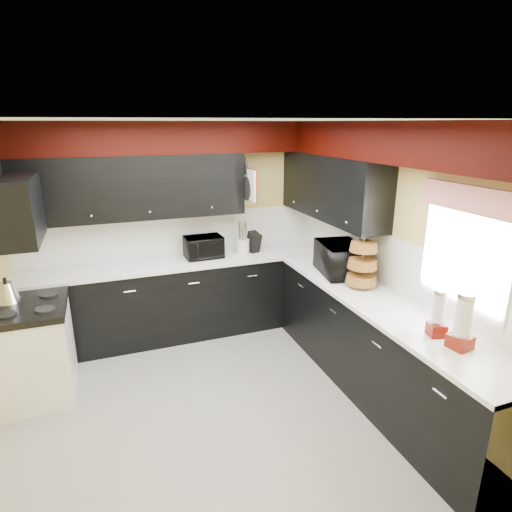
{
  "coord_description": "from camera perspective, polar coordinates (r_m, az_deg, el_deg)",
  "views": [
    {
      "loc": [
        -0.81,
        -3.27,
        2.49
      ],
      "look_at": [
        0.63,
        0.63,
        1.18
      ],
      "focal_mm": 30.0,
      "sensor_mm": 36.0,
      "label": 1
    }
  ],
  "objects": [
    {
      "name": "ground",
      "position": [
        4.19,
        -5.46,
        -19.1
      ],
      "size": [
        3.6,
        3.6,
        0.0
      ],
      "primitive_type": "plane",
      "color": "gray",
      "rests_on": "ground"
    },
    {
      "name": "pan_low",
      "position": [
        5.27,
        -2.13,
        9.05
      ],
      "size": [
        0.03,
        0.24,
        0.42
      ],
      "primitive_type": null,
      "color": "black",
      "rests_on": "upper_back"
    },
    {
      "name": "soffit_right",
      "position": [
        3.94,
        18.41,
        14.22
      ],
      "size": [
        0.36,
        3.24,
        0.35
      ],
      "primitive_type": "cube",
      "color": "black",
      "rests_on": "wall_right"
    },
    {
      "name": "wall_right",
      "position": [
        4.36,
        17.48,
        0.14
      ],
      "size": [
        0.06,
        3.6,
        2.5
      ],
      "primitive_type": "cube",
      "color": "#E0C666",
      "rests_on": "ground"
    },
    {
      "name": "dispenser_a",
      "position": [
        3.5,
        23.12,
        -7.36
      ],
      "size": [
        0.15,
        0.15,
        0.33
      ],
      "primitive_type": null,
      "rotation": [
        0.0,
        0.0,
        -0.29
      ],
      "color": "#590205",
      "rests_on": "counter_right"
    },
    {
      "name": "upper_right",
      "position": [
        4.88,
        9.96,
        9.08
      ],
      "size": [
        0.35,
        1.8,
        0.7
      ],
      "primitive_type": "cube",
      "color": "black",
      "rests_on": "wall_right"
    },
    {
      "name": "pan_top",
      "position": [
        5.11,
        -1.7,
        11.96
      ],
      "size": [
        0.03,
        0.22,
        0.4
      ],
      "primitive_type": null,
      "color": "black",
      "rests_on": "upper_back"
    },
    {
      "name": "utensil_crock",
      "position": [
        5.26,
        -1.77,
        1.32
      ],
      "size": [
        0.17,
        0.17,
        0.17
      ],
      "primitive_type": "cylinder",
      "rotation": [
        0.0,
        0.0,
        -0.01
      ],
      "color": "silver",
      "rests_on": "counter_back"
    },
    {
      "name": "cab_right",
      "position": [
        4.28,
        15.71,
        -11.71
      ],
      "size": [
        0.6,
        3.0,
        0.9
      ],
      "primitive_type": "cube",
      "color": "black",
      "rests_on": "ground"
    },
    {
      "name": "splash_right",
      "position": [
        4.38,
        17.31,
        -0.62
      ],
      "size": [
        0.02,
        3.6,
        0.5
      ],
      "primitive_type": "cube",
      "color": "white",
      "rests_on": "counter_right"
    },
    {
      "name": "stove",
      "position": [
        4.57,
        -27.18,
        -11.45
      ],
      "size": [
        0.6,
        0.75,
        0.86
      ],
      "primitive_type": "cube",
      "color": "white",
      "rests_on": "ground"
    },
    {
      "name": "window",
      "position": [
        3.64,
        26.27,
        0.67
      ],
      "size": [
        0.03,
        0.86,
        0.96
      ],
      "primitive_type": null,
      "color": "white",
      "rests_on": "wall_right"
    },
    {
      "name": "knife_block",
      "position": [
        5.28,
        -0.32,
        1.84
      ],
      "size": [
        0.15,
        0.18,
        0.25
      ],
      "primitive_type": "cube",
      "rotation": [
        0.0,
        0.0,
        0.24
      ],
      "color": "black",
      "rests_on": "counter_back"
    },
    {
      "name": "valance",
      "position": [
        3.52,
        26.52,
        6.83
      ],
      "size": [
        0.04,
        0.88,
        0.2
      ],
      "primitive_type": "cube",
      "color": "red",
      "rests_on": "wall_right"
    },
    {
      "name": "cab_back",
      "position": [
        5.25,
        -9.92,
        -5.68
      ],
      "size": [
        3.6,
        0.6,
        0.9
      ],
      "primitive_type": "cube",
      "color": "black",
      "rests_on": "ground"
    },
    {
      "name": "counter_back",
      "position": [
        5.08,
        -10.19,
        -0.8
      ],
      "size": [
        3.62,
        0.64,
        0.04
      ],
      "primitive_type": "cube",
      "color": "white",
      "rests_on": "cab_back"
    },
    {
      "name": "soffit_back",
      "position": [
        4.96,
        -11.35,
        15.24
      ],
      "size": [
        3.6,
        0.36,
        0.35
      ],
      "primitive_type": "cube",
      "color": "black",
      "rests_on": "wall_back"
    },
    {
      "name": "upper_back",
      "position": [
        4.95,
        -16.77,
        8.73
      ],
      "size": [
        2.6,
        0.35,
        0.7
      ],
      "primitive_type": "cube",
      "color": "black",
      "rests_on": "wall_back"
    },
    {
      "name": "pan_mid",
      "position": [
        5.02,
        -1.19,
        8.99
      ],
      "size": [
        0.03,
        0.28,
        0.46
      ],
      "primitive_type": null,
      "color": "black",
      "rests_on": "upper_back"
    },
    {
      "name": "hood",
      "position": [
        4.14,
        -30.43,
        5.22
      ],
      "size": [
        0.5,
        0.78,
        0.55
      ],
      "primitive_type": "cube",
      "color": "black",
      "rests_on": "wall_left"
    },
    {
      "name": "toaster_oven",
      "position": [
        5.12,
        -6.97,
        1.2
      ],
      "size": [
        0.45,
        0.38,
        0.25
      ],
      "primitive_type": "imported",
      "rotation": [
        0.0,
        0.0,
        0.03
      ],
      "color": "black",
      "rests_on": "counter_back"
    },
    {
      "name": "cooktop",
      "position": [
        4.38,
        -28.01,
        -6.13
      ],
      "size": [
        0.62,
        0.77,
        0.06
      ],
      "primitive_type": "cube",
      "color": "black",
      "rests_on": "stove"
    },
    {
      "name": "wall_back",
      "position": [
        5.28,
        -10.98,
        3.56
      ],
      "size": [
        3.6,
        0.06,
        2.5
      ],
      "primitive_type": "cube",
      "color": "#E0C666",
      "rests_on": "ground"
    },
    {
      "name": "deco_plate",
      "position": [
        3.9,
        21.65,
        12.77
      ],
      "size": [
        0.03,
        0.24,
        0.24
      ],
      "primitive_type": null,
      "color": "white",
      "rests_on": "wall_right"
    },
    {
      "name": "microwave",
      "position": [
        4.6,
        11.15,
        -0.37
      ],
      "size": [
        0.5,
        0.66,
        0.33
      ],
      "primitive_type": "imported",
      "rotation": [
        0.0,
        0.0,
        1.39
      ],
      "color": "black",
      "rests_on": "counter_right"
    },
    {
      "name": "kettle",
      "position": [
        4.5,
        -30.28,
        -4.19
      ],
      "size": [
        0.22,
        0.22,
        0.19
      ],
      "primitive_type": null,
      "rotation": [
        0.0,
        0.0,
        -0.07
      ],
      "color": "silver",
      "rests_on": "cooktop"
    },
    {
      "name": "dispenser_b",
      "position": [
        3.37,
        25.86,
        -8.03
      ],
      "size": [
        0.16,
        0.16,
        0.39
      ],
      "primitive_type": null,
      "rotation": [
        0.0,
        0.0,
        0.13
      ],
      "color": "#5B0D18",
      "rests_on": "counter_right"
    },
    {
      "name": "splash_back",
      "position": [
        5.28,
        -10.93,
        2.91
      ],
      "size": [
        3.6,
        0.02,
        0.5
      ],
      "primitive_type": "cube",
      "color": "white",
      "rests_on": "counter_back"
    },
    {
      "name": "ceiling",
      "position": [
        3.37,
        -6.73,
        17.54
      ],
      "size": [
        3.6,
        3.6,
        0.06
      ],
      "primitive_type": "cube",
      "color": "white",
      "rests_on": "wall_back"
    },
    {
      "name": "counter_right",
      "position": [
        4.08,
        16.24,
        -5.91
      ],
      "size": [
        0.64,
        3.02,
        0.04
      ],
      "primitive_type": "cube",
      "color": "white",
      "rests_on": "cab_right"
    },
    {
      "name": "cut_board",
      "position": [
        4.9,
        -0.61,
        9.38
      ],
      "size": [
        0.03,
        0.26,
        0.35
      ],
      "primitive_type": "cube",
      "color": "white",
      "rests_on": "upper_back"
    },
    {
      "name": "baskets",
      "position": [
        4.26,
        14.0,
        -0.96
      ],
      "size": [
        0.27,
        0.27,
        0.5
      ],
      "primitive_type": null,
      "color": "brown",
      "rests_on": "upper_right"
    }
  ]
}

